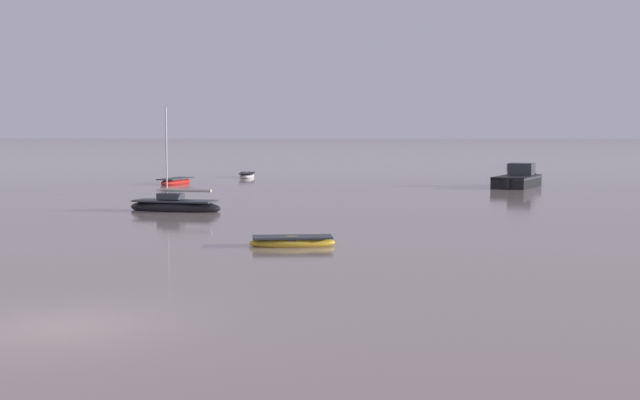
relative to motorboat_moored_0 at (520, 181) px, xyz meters
name	(u,v)px	position (x,y,z in m)	size (l,w,h in m)	color
ground_plane	(63,326)	(-16.06, -45.27, -0.38)	(800.00, 800.00, 0.00)	gray
motorboat_moored_0	(520,181)	(0.00, 0.00, 0.00)	(4.57, 6.94, 2.50)	black
rowboat_moored_1	(247,176)	(-21.82, 9.66, -0.22)	(1.65, 3.76, 0.57)	white
sailboat_moored_2	(175,206)	(-20.22, -20.50, -0.14)	(5.08, 2.35, 5.48)	black
rowboat_moored_4	(176,182)	(-25.68, 0.42, -0.21)	(2.21, 4.21, 0.63)	red
rowboat_moored_5	(292,242)	(-12.77, -32.75, -0.25)	(3.18, 1.55, 0.48)	gold
rowboat_moored_6	(511,167)	(3.46, 29.66, -0.25)	(1.12, 2.95, 0.46)	gold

